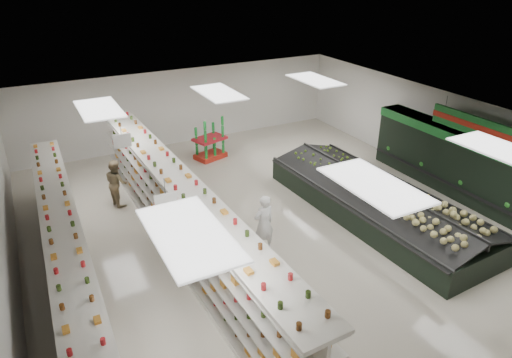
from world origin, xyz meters
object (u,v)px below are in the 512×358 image
gondola_left (69,261)px  produce_island (375,200)px  shopper_background (116,182)px  soda_endcap (210,140)px  gondola_center (182,219)px  shopper_main (264,224)px

gondola_left → produce_island: size_ratio=1.43×
gondola_left → shopper_background: (1.96, 3.96, -0.11)m
gondola_left → soda_endcap: 8.66m
gondola_center → shopper_main: (1.97, -1.02, -0.16)m
gondola_center → shopper_main: bearing=-29.1°
produce_island → gondola_left: bearing=176.7°
soda_endcap → shopper_main: size_ratio=0.93×
gondola_left → gondola_center: gondola_center is taller
gondola_center → gondola_left: bearing=-173.6°
produce_island → soda_endcap: (-2.82, 6.65, 0.23)m
gondola_left → produce_island: 8.96m
produce_island → gondola_center: bearing=171.0°
gondola_center → produce_island: size_ratio=1.61×
produce_island → shopper_background: shopper_background is taller
gondola_left → produce_island: gondola_left is taller
shopper_main → shopper_background: size_ratio=1.09×
gondola_center → soda_endcap: gondola_center is taller
produce_island → soda_endcap: 7.22m
shopper_background → soda_endcap: bearing=-76.2°
gondola_center → shopper_background: 3.68m
produce_island → shopper_background: size_ratio=5.05×
gondola_left → shopper_main: 4.96m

